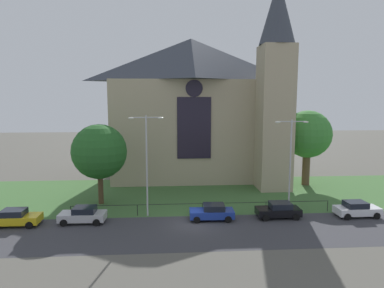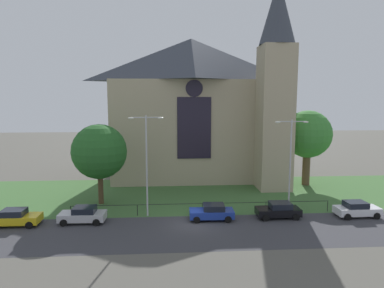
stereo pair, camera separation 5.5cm
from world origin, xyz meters
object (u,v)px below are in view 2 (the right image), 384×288
object	(u,v)px
church_building	(197,107)
parked_car_silver	(83,215)
tree_left_near	(99,152)
parked_car_blue	(212,212)
parked_car_black	(278,210)
parked_car_white	(357,209)
streetlamp_far	(291,155)
tree_right_far	(308,135)
parked_car_yellow	(16,218)
streetlamp_near	(147,154)

from	to	relation	value
church_building	parked_car_silver	xyz separation A→B (m)	(-12.11, -18.21, -9.53)
tree_left_near	parked_car_blue	world-z (taller)	tree_left_near
parked_car_black	parked_car_white	world-z (taller)	same
streetlamp_far	parked_car_black	world-z (taller)	streetlamp_far
church_building	parked_car_silver	world-z (taller)	church_building
church_building	streetlamp_far	bearing A→B (deg)	-64.48
parked_car_blue	parked_car_white	xyz separation A→B (m)	(14.26, -0.11, 0.00)
streetlamp_far	parked_car_black	bearing A→B (deg)	-137.20
tree_right_far	parked_car_white	xyz separation A→B (m)	(0.01, -12.54, -6.02)
tree_left_near	parked_car_black	size ratio (longest dim) A/B	2.09
streetlamp_far	parked_car_black	xyz separation A→B (m)	(-1.50, -1.39, -5.16)
streetlamp_far	parked_car_black	size ratio (longest dim) A/B	2.25
church_building	parked_car_yellow	distance (m)	27.57
streetlamp_near	parked_car_black	distance (m)	13.89
streetlamp_far	parked_car_yellow	world-z (taller)	streetlamp_far
parked_car_yellow	parked_car_white	xyz separation A→B (m)	(32.28, 0.17, 0.00)
tree_left_near	streetlamp_far	bearing A→B (deg)	-12.49
tree_right_far	streetlamp_near	distance (m)	23.21
church_building	parked_car_blue	size ratio (longest dim) A/B	6.13
parked_car_yellow	parked_car_white	world-z (taller)	same
tree_left_near	parked_car_silver	world-z (taller)	tree_left_near
tree_right_far	parked_car_yellow	bearing A→B (deg)	-158.49
tree_right_far	parked_car_white	distance (m)	13.92
church_building	streetlamp_near	distance (m)	18.34
tree_left_near	parked_car_white	size ratio (longest dim) A/B	2.07
parked_car_white	parked_car_yellow	bearing A→B (deg)	179.15
streetlamp_far	parked_car_silver	xyz separation A→B (m)	(-20.10, -1.46, -5.16)
parked_car_silver	parked_car_blue	bearing A→B (deg)	-178.31
parked_car_blue	tree_right_far	bearing A→B (deg)	-137.42
tree_left_near	parked_car_silver	distance (m)	7.70
parked_car_white	parked_car_black	bearing A→B (deg)	177.12
church_building	parked_car_white	bearing A→B (deg)	-52.21
streetlamp_near	parked_car_silver	bearing A→B (deg)	-166.05
church_building	parked_car_blue	bearing A→B (deg)	-90.05
tree_right_far	parked_car_black	world-z (taller)	tree_right_far
church_building	streetlamp_far	xyz separation A→B (m)	(7.99, -16.75, -4.37)
church_building	parked_car_white	size ratio (longest dim) A/B	6.14
streetlamp_far	parked_car_white	distance (m)	8.26
parked_car_blue	parked_car_black	world-z (taller)	same
parked_car_blue	parked_car_black	bearing A→B (deg)	-177.46
streetlamp_near	parked_car_yellow	xyz separation A→B (m)	(-11.81, -1.79, -5.40)
parked_car_yellow	parked_car_blue	world-z (taller)	same
streetlamp_near	tree_right_far	bearing A→B (deg)	28.09
parked_car_white	church_building	bearing A→B (deg)	126.63
parked_car_blue	parked_car_white	world-z (taller)	same
parked_car_yellow	parked_car_blue	xyz separation A→B (m)	(18.03, 0.28, 0.00)
streetlamp_far	parked_car_silver	distance (m)	20.81
streetlamp_near	tree_left_near	bearing A→B (deg)	140.98
tree_left_near	parked_car_silver	xyz separation A→B (m)	(-0.53, -5.80, -5.05)
parked_car_yellow	parked_car_silver	bearing A→B (deg)	3.15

